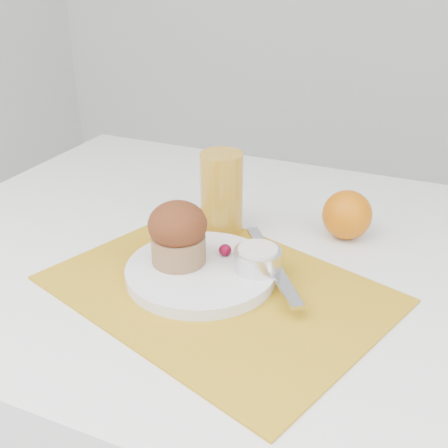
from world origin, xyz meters
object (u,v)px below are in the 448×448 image
at_px(muffin, 178,233).
at_px(juice_glass, 222,194).
at_px(table, 271,437).
at_px(plate, 201,271).
at_px(orange, 347,215).

bearing_deg(muffin, juice_glass, 89.17).
bearing_deg(juice_glass, table, -19.46).
xyz_separation_m(plate, juice_glass, (-0.03, 0.14, 0.06)).
bearing_deg(orange, table, -125.20).
distance_m(plate, juice_glass, 0.16).
bearing_deg(juice_glass, plate, -77.29).
bearing_deg(juice_glass, muffin, -90.83).
bearing_deg(orange, muffin, -132.66).
height_order(orange, muffin, muffin).
distance_m(table, plate, 0.41).
xyz_separation_m(orange, juice_glass, (-0.19, -0.06, 0.03)).
relative_size(plate, juice_glass, 1.56).
xyz_separation_m(plate, muffin, (-0.03, 0.00, 0.05)).
height_order(table, orange, orange).
bearing_deg(muffin, orange, 47.34).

